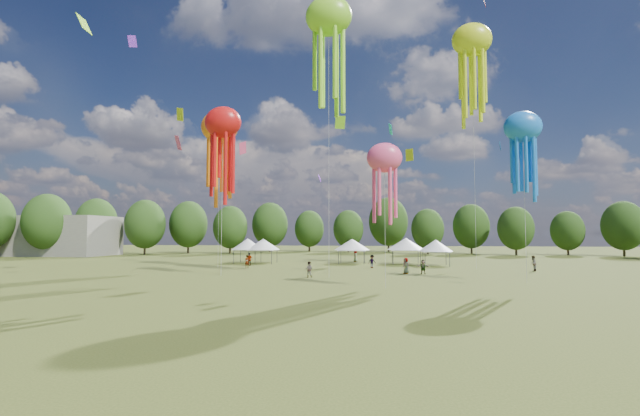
# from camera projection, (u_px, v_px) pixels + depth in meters

# --- Properties ---
(spectator_near) EXTENTS (0.80, 0.63, 1.62)m
(spectator_near) POSITION_uv_depth(u_px,v_px,m) (309.00, 269.00, 45.18)
(spectator_near) COLOR gray
(spectator_near) RESTS_ON ground
(spectators_far) EXTENTS (37.37, 20.66, 1.86)m
(spectators_far) POSITION_uv_depth(u_px,v_px,m) (382.00, 262.00, 56.54)
(spectators_far) COLOR gray
(spectators_far) RESTS_ON ground
(festival_tents) EXTENTS (32.69, 7.82, 3.84)m
(festival_tents) POSITION_uv_depth(u_px,v_px,m) (341.00, 244.00, 65.45)
(festival_tents) COLOR #47474C
(festival_tents) RESTS_ON ground
(show_kites) EXTENTS (38.74, 24.69, 32.20)m
(show_kites) POSITION_uv_depth(u_px,v_px,m) (340.00, 99.00, 51.98)
(show_kites) COLOR red
(show_kites) RESTS_ON ground
(small_kites) EXTENTS (76.88, 57.12, 46.11)m
(small_kites) POSITION_uv_depth(u_px,v_px,m) (360.00, 42.00, 55.62)
(small_kites) COLOR red
(small_kites) RESTS_ON ground
(treeline) EXTENTS (201.57, 95.24, 13.43)m
(treeline) POSITION_uv_depth(u_px,v_px,m) (340.00, 221.00, 73.27)
(treeline) COLOR #38281C
(treeline) RESTS_ON ground
(hangar) EXTENTS (40.00, 12.00, 8.00)m
(hangar) POSITION_uv_depth(u_px,v_px,m) (17.00, 236.00, 91.51)
(hangar) COLOR gray
(hangar) RESTS_ON ground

